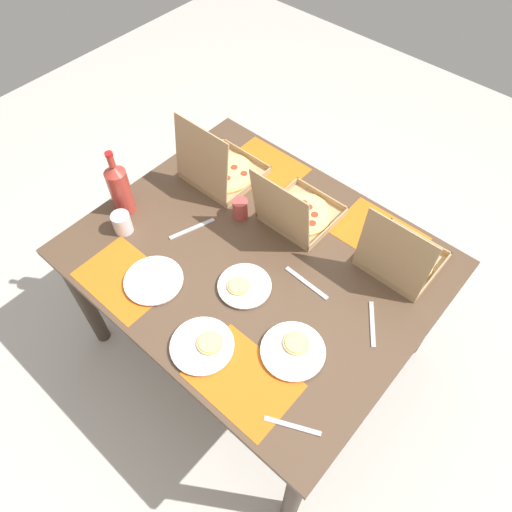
{
  "coord_description": "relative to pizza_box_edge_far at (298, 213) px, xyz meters",
  "views": [
    {
      "loc": [
        -0.77,
        0.88,
        2.34
      ],
      "look_at": [
        0.0,
        0.0,
        0.77
      ],
      "focal_mm": 33.62,
      "sensor_mm": 36.0,
      "label": 1
    }
  ],
  "objects": [
    {
      "name": "placemat_near_right",
      "position": [
        0.32,
        -0.17,
        -0.05
      ],
      "size": [
        0.36,
        0.26,
        0.0
      ],
      "primitive_type": "cube",
      "color": "orange",
      "rests_on": "dining_table"
    },
    {
      "name": "fork_by_near_left",
      "position": [
        -0.53,
        0.7,
        -0.05
      ],
      "size": [
        0.18,
        0.1,
        0.0
      ],
      "primitive_type": "cube",
      "rotation": [
        0.0,
        0.0,
        3.59
      ],
      "color": "#B7B7BC",
      "rests_on": "dining_table"
    },
    {
      "name": "placemat_far_right",
      "position": [
        0.32,
        0.69,
        -0.05
      ],
      "size": [
        0.36,
        0.26,
        0.0
      ],
      "primitive_type": "cube",
      "color": "orange",
      "rests_on": "dining_table"
    },
    {
      "name": "soda_bottle",
      "position": [
        0.61,
        0.45,
        0.08
      ],
      "size": [
        0.09,
        0.09,
        0.32
      ],
      "color": "#B2382D",
      "rests_on": "dining_table"
    },
    {
      "name": "ground_plane",
      "position": [
        0.01,
        0.26,
        -0.82
      ],
      "size": [
        6.0,
        6.0,
        0.0
      ],
      "primitive_type": "plane",
      "color": "beige"
    },
    {
      "name": "plate_far_left",
      "position": [
        -0.12,
        0.69,
        -0.04
      ],
      "size": [
        0.23,
        0.23,
        0.03
      ],
      "color": "white",
      "rests_on": "dining_table"
    },
    {
      "name": "plate_far_right",
      "position": [
        0.22,
        0.62,
        -0.04
      ],
      "size": [
        0.23,
        0.23,
        0.02
      ],
      "color": "white",
      "rests_on": "dining_table"
    },
    {
      "name": "fork_by_far_left",
      "position": [
        -0.52,
        0.21,
        -0.05
      ],
      "size": [
        0.12,
        0.16,
        0.0
      ],
      "primitive_type": "cube",
      "rotation": [
        0.0,
        0.0,
        2.19
      ],
      "color": "#B7B7BC",
      "rests_on": "dining_table"
    },
    {
      "name": "placemat_far_left",
      "position": [
        -0.31,
        0.69,
        -0.05
      ],
      "size": [
        0.36,
        0.26,
        0.0
      ],
      "primitive_type": "cube",
      "color": "orange",
      "rests_on": "dining_table"
    },
    {
      "name": "dining_table",
      "position": [
        0.01,
        0.26,
        -0.15
      ],
      "size": [
        1.41,
        1.16,
        0.77
      ],
      "color": "#3F3328",
      "rests_on": "ground_plane"
    },
    {
      "name": "plate_middle",
      "position": [
        -0.06,
        0.41,
        -0.04
      ],
      "size": [
        0.21,
        0.21,
        0.03
      ],
      "color": "white",
      "rests_on": "dining_table"
    },
    {
      "name": "placemat_near_left",
      "position": [
        -0.31,
        -0.17,
        -0.05
      ],
      "size": [
        0.36,
        0.26,
        0.0
      ],
      "primitive_type": "cube",
      "color": "orange",
      "rests_on": "dining_table"
    },
    {
      "name": "knife_by_far_right",
      "position": [
        -0.23,
        0.23,
        -0.05
      ],
      "size": [
        0.21,
        0.03,
        0.0
      ],
      "primitive_type": "cube",
      "rotation": [
        0.0,
        0.0,
        3.1
      ],
      "color": "#B7B7BC",
      "rests_on": "dining_table"
    },
    {
      "name": "pizza_box_center",
      "position": [
        -0.45,
        -0.08,
        0.0
      ],
      "size": [
        0.28,
        0.29,
        0.32
      ],
      "color": "tan",
      "rests_on": "dining_table"
    },
    {
      "name": "knife_by_near_right",
      "position": [
        0.31,
        0.33,
        -0.05
      ],
      "size": [
        0.08,
        0.2,
        0.0
      ],
      "primitive_type": "cube",
      "rotation": [
        0.0,
        0.0,
        4.39
      ],
      "color": "#B7B7BC",
      "rests_on": "dining_table"
    },
    {
      "name": "pizza_box_corner_right",
      "position": [
        0.43,
        0.03,
        0.0
      ],
      "size": [
        0.31,
        0.31,
        0.34
      ],
      "color": "tan",
      "rests_on": "dining_table"
    },
    {
      "name": "cup_clear_right",
      "position": [
        0.2,
        0.14,
        -0.0
      ],
      "size": [
        0.07,
        0.07,
        0.09
      ],
      "primitive_type": "cylinder",
      "color": "#BF4742",
      "rests_on": "dining_table"
    },
    {
      "name": "pizza_box_edge_far",
      "position": [
        0.0,
        0.0,
        0.0
      ],
      "size": [
        0.29,
        0.33,
        0.32
      ],
      "color": "tan",
      "rests_on": "dining_table"
    },
    {
      "name": "plate_near_left",
      "position": [
        -0.37,
        0.49,
        -0.04
      ],
      "size": [
        0.23,
        0.23,
        0.03
      ],
      "color": "white",
      "rests_on": "dining_table"
    },
    {
      "name": "cup_red",
      "position": [
        0.52,
        0.53,
        -0.0
      ],
      "size": [
        0.08,
        0.08,
        0.09
      ],
      "primitive_type": "cylinder",
      "color": "silver",
      "rests_on": "dining_table"
    }
  ]
}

